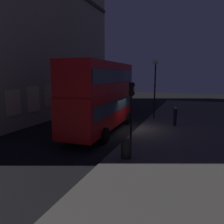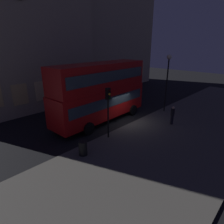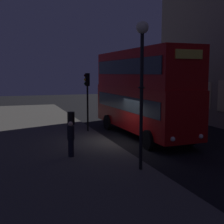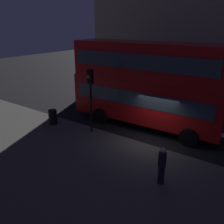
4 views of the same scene
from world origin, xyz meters
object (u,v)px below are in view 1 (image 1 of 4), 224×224
Objects in this scene: pedestrian at (175,116)px; double_decker_bus at (101,94)px; street_lamp at (155,76)px; litter_bin at (126,149)px; traffic_light_near_kerb at (132,100)px.

double_decker_bus is at bearing 143.31° from pedestrian.
street_lamp is 6.05× the size of litter_bin.
pedestrian is at bearing -21.32° from traffic_light_near_kerb.
double_decker_bus is 6.60m from litter_bin.
double_decker_bus is 3.68m from traffic_light_near_kerb.
street_lamp is at bearing 2.44° from litter_bin.
street_lamp is at bearing 57.88° from pedestrian.
litter_bin is (-5.01, -3.56, -2.42)m from double_decker_bus.
street_lamp reaches higher than litter_bin.
traffic_light_near_kerb is at bearing 179.71° from street_lamp.
pedestrian reaches higher than litter_bin.
litter_bin is at bearing -146.43° from double_decker_bus.
double_decker_bus is 6.06× the size of pedestrian.
double_decker_bus reaches higher than traffic_light_near_kerb.
double_decker_bus is at bearing 35.42° from litter_bin.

